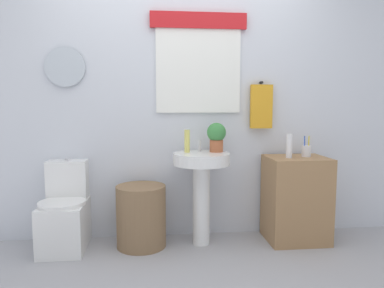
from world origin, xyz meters
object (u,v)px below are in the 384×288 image
potted_plant (216,136)px  toothbrush_cup (306,151)px  soap_bottle (187,141)px  lotion_bottle (289,146)px  laundry_hamper (141,216)px  pedestal_sink (201,177)px  toilet (65,215)px  wooden_cabinet (296,199)px

potted_plant → toothbrush_cup: size_ratio=1.39×
soap_bottle → lotion_bottle: soap_bottle is taller
laundry_hamper → toothbrush_cup: (1.47, 0.02, 0.55)m
laundry_hamper → soap_bottle: 0.76m
laundry_hamper → toothbrush_cup: size_ratio=2.88×
soap_bottle → potted_plant: potted_plant is taller
potted_plant → lotion_bottle: bearing=-9.1°
laundry_hamper → soap_bottle: soap_bottle is taller
pedestal_sink → soap_bottle: (-0.12, 0.05, 0.31)m
potted_plant → toilet: bearing=-178.8°
potted_plant → toothbrush_cup: bearing=-2.8°
pedestal_sink → lotion_bottle: bearing=-3.0°
laundry_hamper → pedestal_sink: 0.62m
toilet → toothbrush_cup: toothbrush_cup is taller
laundry_hamper → toothbrush_cup: toothbrush_cup is taller
pedestal_sink → potted_plant: 0.39m
toilet → toothbrush_cup: bearing=-0.4°
pedestal_sink → lotion_bottle: lotion_bottle is taller
pedestal_sink → wooden_cabinet: bearing=-0.0°
soap_bottle → lotion_bottle: 0.89m
laundry_hamper → toothbrush_cup: bearing=0.8°
toilet → pedestal_sink: bearing=-1.6°
wooden_cabinet → toothbrush_cup: (0.09, 0.02, 0.43)m
toilet → potted_plant: size_ratio=2.94×
wooden_cabinet → potted_plant: potted_plant is taller
toilet → potted_plant: bearing=1.2°
lotion_bottle → toothbrush_cup: (0.18, 0.06, -0.05)m
soap_bottle → wooden_cabinet: bearing=-2.9°
wooden_cabinet → lotion_bottle: (-0.09, -0.04, 0.49)m
potted_plant → lotion_bottle: 0.64m
potted_plant → lotion_bottle: (0.63, -0.10, -0.09)m
lotion_bottle → soap_bottle: bearing=174.2°
laundry_hamper → pedestal_sink: size_ratio=0.66×
pedestal_sink → wooden_cabinet: pedestal_sink is taller
laundry_hamper → lotion_bottle: bearing=-1.8°
wooden_cabinet → soap_bottle: bearing=177.1°
toilet → laundry_hamper: size_ratio=1.42×
lotion_bottle → toothbrush_cup: bearing=18.1°
toothbrush_cup → pedestal_sink: bearing=-178.8°
potted_plant → laundry_hamper: bearing=-174.8°
toilet → potted_plant: 1.47m
laundry_hamper → potted_plant: 0.96m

